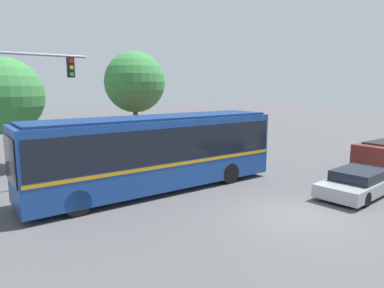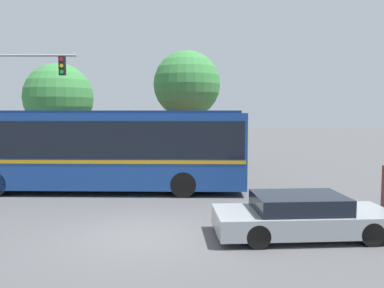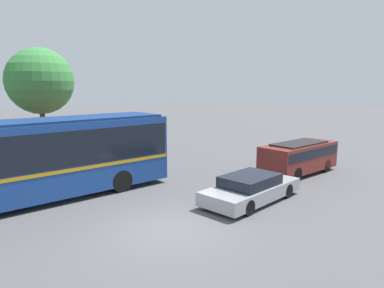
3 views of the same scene
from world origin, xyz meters
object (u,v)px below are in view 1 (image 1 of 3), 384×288
(street_tree_left, at_px, (4,96))
(street_tree_centre, at_px, (135,82))
(sedan_foreground, at_px, (360,182))
(traffic_light_pole, at_px, (10,99))
(city_bus, at_px, (157,149))

(street_tree_left, distance_m, street_tree_centre, 8.04)
(sedan_foreground, bearing_deg, street_tree_left, 124.32)
(traffic_light_pole, distance_m, street_tree_left, 5.32)
(traffic_light_pole, bearing_deg, street_tree_centre, 31.13)
(street_tree_left, bearing_deg, street_tree_centre, -0.82)
(sedan_foreground, relative_size, street_tree_left, 0.76)
(traffic_light_pole, xyz_separation_m, street_tree_centre, (8.57, 5.18, 0.80))
(city_bus, relative_size, traffic_light_pole, 1.86)
(sedan_foreground, relative_size, street_tree_centre, 0.68)
(street_tree_centre, bearing_deg, traffic_light_pole, -148.87)
(street_tree_left, xyz_separation_m, street_tree_centre, (8.00, -0.11, 0.82))
(city_bus, height_order, sedan_foreground, city_bus)
(sedan_foreground, relative_size, traffic_light_pole, 0.75)
(city_bus, relative_size, street_tree_left, 1.88)
(city_bus, relative_size, sedan_foreground, 2.46)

